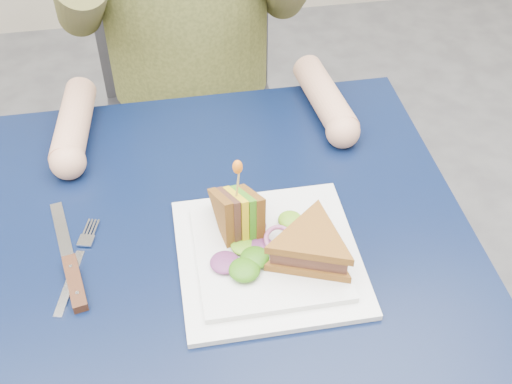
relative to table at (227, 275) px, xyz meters
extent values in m
cube|color=black|center=(0.00, 0.00, 0.06)|extent=(0.75, 0.75, 0.03)
cylinder|color=#595B5E|center=(-0.32, 0.32, -0.30)|extent=(0.04, 0.04, 0.70)
cylinder|color=#595B5E|center=(0.32, 0.32, -0.30)|extent=(0.04, 0.04, 0.70)
cube|color=#47474C|center=(0.00, 0.60, -0.20)|extent=(0.42, 0.40, 0.04)
cube|color=#47474C|center=(0.00, 0.78, 0.05)|extent=(0.42, 0.03, 0.46)
cylinder|color=#47474C|center=(-0.18, 0.43, -0.44)|extent=(0.02, 0.02, 0.43)
cylinder|color=#47474C|center=(0.18, 0.43, -0.44)|extent=(0.02, 0.02, 0.43)
cylinder|color=#47474C|center=(-0.18, 0.77, -0.44)|extent=(0.02, 0.02, 0.43)
cylinder|color=#47474C|center=(0.18, 0.77, -0.44)|extent=(0.02, 0.02, 0.43)
cylinder|color=brown|center=(-0.20, 0.49, 0.23)|extent=(0.15, 0.39, 0.31)
cylinder|color=tan|center=(-0.23, 0.29, 0.11)|extent=(0.08, 0.20, 0.06)
sphere|color=tan|center=(-0.23, 0.19, 0.11)|extent=(0.06, 0.06, 0.06)
cylinder|color=tan|center=(0.23, 0.29, 0.11)|extent=(0.08, 0.20, 0.06)
sphere|color=tan|center=(0.23, 0.19, 0.11)|extent=(0.06, 0.06, 0.06)
cube|color=white|center=(0.06, -0.04, 0.08)|extent=(0.26, 0.26, 0.01)
cube|color=white|center=(0.06, -0.04, 0.09)|extent=(0.21, 0.21, 0.01)
cube|color=silver|center=(-0.23, -0.04, 0.08)|extent=(0.04, 0.12, 0.00)
cube|color=silver|center=(-0.20, 0.03, 0.08)|extent=(0.03, 0.03, 0.00)
cube|color=silver|center=(-0.20, 0.06, 0.08)|extent=(0.01, 0.03, 0.00)
cube|color=silver|center=(-0.20, 0.06, 0.08)|extent=(0.01, 0.03, 0.00)
cube|color=silver|center=(-0.19, 0.06, 0.08)|extent=(0.01, 0.03, 0.00)
cube|color=silver|center=(-0.19, 0.06, 0.08)|extent=(0.01, 0.03, 0.00)
cube|color=silver|center=(-0.24, 0.06, 0.08)|extent=(0.04, 0.14, 0.00)
cube|color=black|center=(-0.22, -0.05, 0.09)|extent=(0.04, 0.10, 0.01)
cylinder|color=silver|center=(-0.22, -0.02, 0.09)|extent=(0.01, 0.01, 0.00)
cylinder|color=silver|center=(-0.21, -0.07, 0.09)|extent=(0.01, 0.01, 0.00)
cylinder|color=tan|center=(0.02, 0.00, 0.20)|extent=(0.01, 0.01, 0.06)
ellipsoid|color=orange|center=(0.02, 0.00, 0.23)|extent=(0.01, 0.01, 0.02)
torus|color=#9E4C7A|center=(0.07, -0.04, 0.11)|extent=(0.04, 0.04, 0.02)
camera|label=1|loc=(-0.06, -0.63, 0.80)|focal=45.00mm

